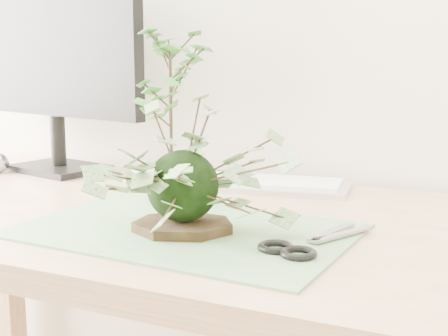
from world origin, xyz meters
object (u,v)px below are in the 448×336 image
Objects in this scene: ivy_kokedama at (182,152)px; maple_kokedama at (170,72)px; desk at (197,261)px; keyboard at (228,182)px; monitor at (57,55)px.

ivy_kokedama is 0.24m from maple_kokedama.
keyboard is at bearing 101.41° from desk.
maple_kokedama is 0.67× the size of keyboard.
keyboard is (-0.09, 0.35, -0.12)m from ivy_kokedama.
ivy_kokedama is at bearing -71.68° from desk.
desk is 3.11× the size of keyboard.
desk is 3.04× the size of monitor.
desk is 4.68× the size of maple_kokedama.
monitor is (-0.52, 0.35, 0.15)m from ivy_kokedama.
keyboard is at bearing 103.88° from ivy_kokedama.
keyboard reaches higher than desk.
keyboard is 0.98× the size of monitor.
monitor reaches higher than desk.
desk is 0.34m from maple_kokedama.
desk is 0.25m from keyboard.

